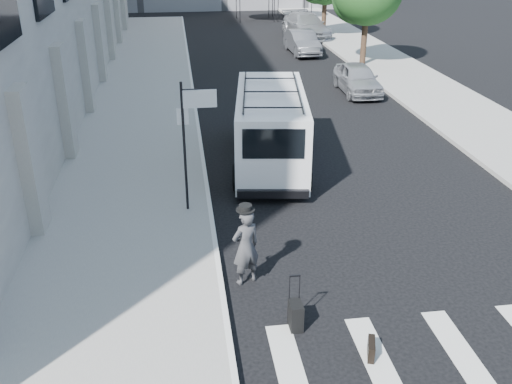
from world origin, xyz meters
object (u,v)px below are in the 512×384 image
object	(u,v)px
briefcase	(371,349)
parked_car_b	(302,42)
suitcase	(296,315)
parked_car_c	(306,26)
cargo_van	(271,127)
businessman	(246,247)
parked_car_a	(358,78)

from	to	relation	value
briefcase	parked_car_b	size ratio (longest dim) A/B	0.10
briefcase	suitcase	distance (m)	1.56
suitcase	briefcase	bearing A→B (deg)	-40.76
briefcase	parked_car_b	xyz separation A→B (m)	(4.48, 26.94, 0.53)
parked_car_b	suitcase	bearing A→B (deg)	-104.08
suitcase	parked_car_c	xyz separation A→B (m)	(7.11, 31.40, 0.53)
cargo_van	suitcase	bearing A→B (deg)	-88.08
cargo_van	parked_car_b	xyz separation A→B (m)	(4.79, 17.41, -0.55)
suitcase	parked_car_c	size ratio (longest dim) A/B	0.19
businessman	parked_car_b	xyz separation A→B (m)	(6.43, 24.23, -0.19)
suitcase	parked_car_b	bearing A→B (deg)	76.87
businessman	briefcase	distance (m)	3.41
businessman	parked_car_a	distance (m)	16.53
briefcase	suitcase	world-z (taller)	suitcase
businessman	parked_car_c	distance (m)	30.72
parked_car_c	parked_car_b	bearing A→B (deg)	-110.78
parked_car_c	cargo_van	bearing A→B (deg)	-111.26
parked_car_a	parked_car_b	bearing A→B (deg)	95.17
parked_car_b	parked_car_c	world-z (taller)	parked_car_c
businessman	parked_car_a	size ratio (longest dim) A/B	0.44
cargo_van	parked_car_a	xyz separation A→B (m)	(5.44, 8.11, -0.57)
briefcase	parked_car_b	distance (m)	27.31
businessman	parked_car_c	world-z (taller)	businessman
cargo_van	parked_car_a	size ratio (longest dim) A/B	1.66
suitcase	parked_car_c	bearing A→B (deg)	76.44
cargo_van	parked_car_c	bearing A→B (deg)	82.58
parked_car_b	briefcase	bearing A→B (deg)	-101.18
cargo_van	parked_car_b	size ratio (longest dim) A/B	1.58
parked_car_c	briefcase	bearing A→B (deg)	-106.37
briefcase	parked_car_c	size ratio (longest dim) A/B	0.08
cargo_van	parked_car_a	distance (m)	9.78
parked_car_c	suitcase	bearing A→B (deg)	-108.79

